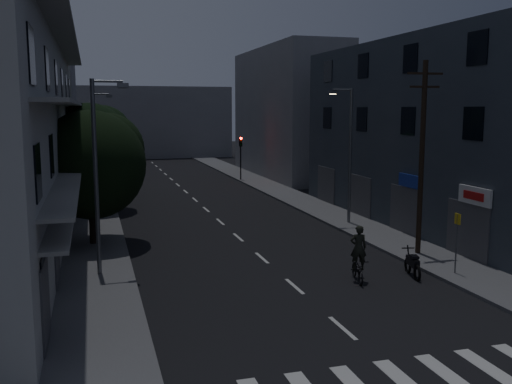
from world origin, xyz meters
TOP-DOWN VIEW (x-y plane):
  - ground at (0.00, 25.00)m, footprint 160.00×160.00m
  - sidewalk_left at (-7.50, 25.00)m, footprint 3.00×90.00m
  - sidewalk_right at (7.50, 25.00)m, footprint 3.00×90.00m
  - lane_markings at (0.00, 31.25)m, footprint 0.15×60.50m
  - building_right at (11.99, 14.00)m, footprint 6.19×28.00m
  - building_far_left at (-12.00, 48.00)m, footprint 6.00×20.00m
  - building_far_right at (12.00, 42.00)m, footprint 6.00×20.00m
  - building_far_end at (0.00, 70.00)m, footprint 24.00×8.00m
  - tree_near at (-7.50, 15.75)m, footprint 5.48×5.48m
  - tree_mid at (-7.58, 25.90)m, footprint 5.86×5.86m
  - tree_far at (-7.46, 33.86)m, footprint 5.77×5.77m
  - traffic_signal_far_right at (6.28, 39.03)m, footprint 0.28×0.37m
  - traffic_signal_far_left at (-6.37, 39.88)m, footprint 0.28×0.37m
  - street_lamp_left_near at (-7.26, 10.02)m, footprint 1.51×0.25m
  - street_lamp_right at (7.17, 17.01)m, footprint 1.51×0.25m
  - street_lamp_left_far at (-7.16, 30.94)m, footprint 1.51×0.25m
  - utility_pole at (7.27, 9.33)m, footprint 1.80×0.24m
  - bus_stop_sign at (6.92, 5.92)m, footprint 0.06×0.35m
  - motorcycle at (5.22, 6.43)m, footprint 0.68×1.88m
  - cyclist at (2.70, 6.44)m, footprint 1.04×1.93m

SIDE VIEW (x-z plane):
  - ground at x=0.00m, z-range 0.00..0.00m
  - lane_markings at x=0.00m, z-range 0.00..0.01m
  - sidewalk_left at x=-7.50m, z-range 0.00..0.15m
  - sidewalk_right at x=7.50m, z-range 0.00..0.15m
  - motorcycle at x=5.22m, z-range -0.13..1.10m
  - cyclist at x=2.70m, z-range -0.38..1.94m
  - bus_stop_sign at x=6.92m, z-range 0.63..3.15m
  - traffic_signal_far_right at x=6.28m, z-range 1.05..5.15m
  - traffic_signal_far_left at x=-6.37m, z-range 1.05..5.15m
  - tree_near at x=-7.50m, z-range 1.00..7.76m
  - street_lamp_left_near at x=-7.26m, z-range 0.60..8.60m
  - street_lamp_right at x=7.17m, z-range 0.60..8.60m
  - street_lamp_left_far at x=-7.16m, z-range 0.60..8.60m
  - tree_far at x=-7.46m, z-range 1.05..8.19m
  - tree_mid at x=-7.58m, z-range 1.05..8.26m
  - utility_pole at x=7.27m, z-range 0.37..9.37m
  - building_far_end at x=0.00m, z-range 0.00..10.00m
  - building_right at x=11.99m, z-range 0.00..11.00m
  - building_far_right at x=12.00m, z-range 0.00..13.00m
  - building_far_left at x=-12.00m, z-range 0.00..16.00m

